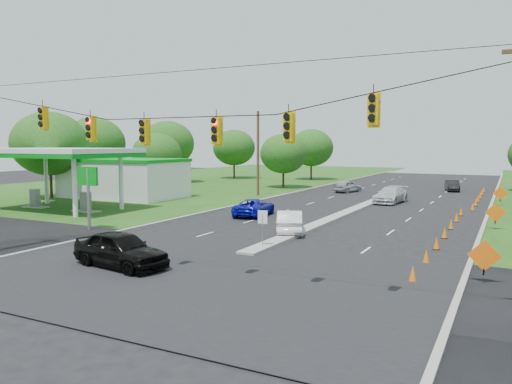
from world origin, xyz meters
The scene contains 39 objects.
ground centered at (0.00, 0.00, 0.00)m, with size 160.00×160.00×0.00m, color black.
grass_left centered at (-30.00, 20.00, 0.00)m, with size 40.00×160.00×0.06m, color #1E4714.
cross_street centered at (0.00, 0.00, 0.00)m, with size 160.00×14.00×0.02m, color black.
curb_left centered at (-10.10, 30.00, 0.00)m, with size 0.25×110.00×0.16m, color gray.
curb_right centered at (10.10, 30.00, 0.00)m, with size 0.25×110.00×0.16m, color gray.
median centered at (0.00, 21.00, 0.00)m, with size 1.00×34.00×0.18m, color gray.
median_sign centered at (0.00, 6.00, 1.46)m, with size 0.55×0.06×2.05m.
signal_span centered at (-0.05, -1.00, 4.97)m, with size 25.60×0.32×9.00m.
utility_pole_far_left centered at (-12.50, 30.00, 4.50)m, with size 0.28×0.28×9.00m, color #422D1C.
gas_station centered at (-23.64, 20.24, 2.58)m, with size 18.40×19.70×5.20m.
cone_0 centered at (8.25, 3.00, 0.35)m, with size 0.32×0.32×0.70m, color orange.
cone_1 centered at (8.25, 6.50, 0.35)m, with size 0.32×0.32×0.70m, color orange.
cone_2 centered at (8.25, 10.00, 0.35)m, with size 0.32×0.32×0.70m, color orange.
cone_3 centered at (8.25, 13.50, 0.35)m, with size 0.32×0.32×0.70m, color orange.
cone_4 centered at (8.25, 17.00, 0.35)m, with size 0.32×0.32×0.70m, color orange.
cone_5 centered at (8.25, 20.50, 0.35)m, with size 0.32×0.32×0.70m, color orange.
cone_6 centered at (8.25, 24.00, 0.35)m, with size 0.32×0.32×0.70m, color orange.
cone_7 centered at (8.85, 27.50, 0.35)m, with size 0.32×0.32×0.70m, color orange.
cone_8 centered at (8.85, 31.00, 0.35)m, with size 0.32×0.32×0.70m, color orange.
cone_9 centered at (8.85, 34.50, 0.35)m, with size 0.32×0.32×0.70m, color orange.
cone_10 centered at (8.85, 38.00, 0.35)m, with size 0.32×0.32×0.70m, color orange.
cone_11 centered at (8.85, 41.50, 0.35)m, with size 0.32×0.32×0.70m, color orange.
cone_12 centered at (8.85, 45.00, 0.35)m, with size 0.32×0.32×0.70m, color orange.
work_sign_0 centered at (10.80, 4.00, 1.09)m, with size 1.27×0.58×1.37m.
work_sign_1 centered at (10.80, 18.00, 1.09)m, with size 1.27×0.58×1.37m.
work_sign_2 centered at (10.80, 32.00, 1.09)m, with size 1.27×0.58×1.37m.
tree_1 centered at (-30.00, 18.00, 5.58)m, with size 7.56×7.56×8.82m.
tree_2 centered at (-26.00, 30.00, 4.34)m, with size 5.88×5.88×6.86m.
tree_3 centered at (-32.00, 40.00, 5.58)m, with size 7.56×7.56×8.82m.
tree_4 centered at (-28.00, 52.00, 4.96)m, with size 6.72×6.72×7.84m.
tree_5 centered at (-14.00, 40.00, 4.34)m, with size 5.88×5.88×6.86m.
tree_6 centered at (-16.00, 55.00, 4.96)m, with size 6.72×6.72×7.84m.
tree_14 centered at (-34.00, 28.00, 5.58)m, with size 7.56×7.56×8.82m.
black_sedan centered at (-3.87, -0.55, 0.83)m, with size 1.97×4.89×1.67m, color black.
white_sedan centered at (-0.62, 11.05, 0.71)m, with size 1.51×4.34×1.43m, color white.
blue_pickup centered at (-6.00, 16.60, 0.67)m, with size 2.22×4.82×1.34m, color #0B0DA7.
silver_car_far centered at (1.54, 29.96, 0.76)m, with size 2.14×5.26×1.53m, color silver.
silver_car_oncoming centered at (-5.15, 38.34, 0.68)m, with size 1.61×3.99×1.36m, color #9697A0.
dark_car_receding centered at (5.42, 45.32, 0.66)m, with size 1.39×3.99×1.31m, color black.
Camera 1 is at (11.62, -17.36, 5.56)m, focal length 35.00 mm.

